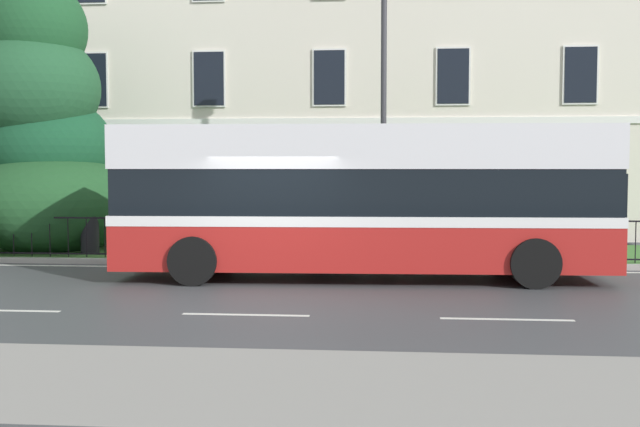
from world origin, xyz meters
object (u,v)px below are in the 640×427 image
(street_lamp_post, at_px, (384,76))
(litter_bin, at_px, (90,231))
(single_decker_bus, at_px, (363,199))
(georgian_townhouse, at_px, (340,63))
(evergreen_tree, at_px, (45,139))

(street_lamp_post, xyz_separation_m, litter_bin, (-7.34, 0.18, -3.75))
(single_decker_bus, relative_size, litter_bin, 8.70)
(street_lamp_post, height_order, litter_bin, street_lamp_post)
(georgian_townhouse, relative_size, litter_bin, 15.91)
(evergreen_tree, bearing_deg, georgian_townhouse, 47.00)
(evergreen_tree, relative_size, street_lamp_post, 0.97)
(georgian_townhouse, height_order, litter_bin, georgian_townhouse)
(street_lamp_post, relative_size, litter_bin, 6.62)
(georgian_townhouse, xyz_separation_m, litter_bin, (-5.71, -9.26, -5.34))
(georgian_townhouse, distance_m, single_decker_bus, 12.91)
(georgian_townhouse, bearing_deg, street_lamp_post, -80.21)
(litter_bin, bearing_deg, evergreen_tree, 142.94)
(evergreen_tree, relative_size, single_decker_bus, 0.74)
(single_decker_bus, height_order, litter_bin, single_decker_bus)
(georgian_townhouse, bearing_deg, single_decker_bus, -84.18)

